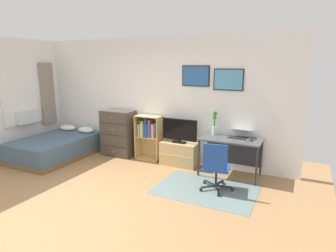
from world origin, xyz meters
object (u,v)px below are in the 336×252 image
bookshelf (148,133)px  tv_stand (180,154)px  laptop (239,134)px  bamboo_vase (214,123)px  dresser (118,133)px  computer_mouse (251,140)px  desk (232,144)px  office_chair (216,166)px  television (179,131)px  bed (56,147)px

bookshelf → tv_stand: bearing=-3.1°
bookshelf → laptop: bookshelf is taller
bookshelf → bamboo_vase: bearing=1.2°
dresser → computer_mouse: bearing=-1.7°
bookshelf → computer_mouse: bookshelf is taller
tv_stand → desk: 1.17m
office_chair → bamboo_vase: 1.18m
television → computer_mouse: television is taller
office_chair → laptop: size_ratio=1.83×
bookshelf → desk: size_ratio=0.88×
television → bamboo_vase: bamboo_vase is taller
desk → dresser: bearing=179.7°
tv_stand → bamboo_vase: (0.72, 0.08, 0.73)m
tv_stand → laptop: size_ratio=1.68×
tv_stand → bamboo_vase: bamboo_vase is taller
bed → dresser: bearing=30.2°
desk → bamboo_vase: (-0.39, 0.10, 0.37)m
bed → dresser: dresser is taller
dresser → bookshelf: dresser is taller
dresser → bookshelf: (0.77, 0.06, 0.06)m
television → bamboo_vase: bearing=7.7°
bamboo_vase → bed: bearing=-166.5°
bed → computer_mouse: computer_mouse is taller
dresser → laptop: 2.82m
bookshelf → dresser: bearing=-175.6°
tv_stand → desk: (1.11, -0.03, 0.36)m
tv_stand → laptop: bearing=0.8°
dresser → bamboo_vase: (2.30, 0.09, 0.45)m
tv_stand → television: 0.50m
desk → laptop: 0.24m
tv_stand → television: bearing=-90.0°
desk → computer_mouse: size_ratio=10.95×
tv_stand → bookshelf: bearing=176.9°
television → desk: (1.11, -0.01, -0.15)m
bed → office_chair: size_ratio=2.30×
bed → bamboo_vase: bearing=12.2°
dresser → laptop: bearing=0.6°
dresser → desk: bearing=-0.3°
bookshelf → television: television is taller
television → bookshelf: bearing=175.3°
bed → computer_mouse: 4.37m
tv_stand → dresser: bearing=-179.5°
computer_mouse → desk: bearing=168.2°
bookshelf → desk: bearing=-2.2°
computer_mouse → bamboo_vase: bamboo_vase is taller
office_chair → bookshelf: bearing=144.5°
tv_stand → desk: desk is taller
dresser → television: 1.59m
bookshelf → office_chair: 2.11m
bed → tv_stand: size_ratio=2.51×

